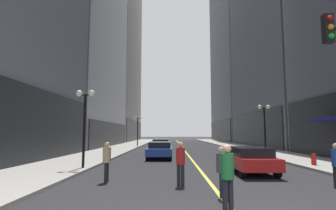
% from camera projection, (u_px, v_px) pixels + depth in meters
% --- Properties ---
extents(ground_plane, '(200.00, 200.00, 0.00)m').
position_uv_depth(ground_plane, '(181.00, 146.00, 39.90)').
color(ground_plane, '#262628').
extents(sidewalk_left, '(4.50, 78.00, 0.15)m').
position_uv_depth(sidewalk_left, '(127.00, 146.00, 39.99)').
color(sidewalk_left, '#9E9991').
rests_on(sidewalk_left, ground).
extents(sidewalk_right, '(4.50, 78.00, 0.15)m').
position_uv_depth(sidewalk_right, '(236.00, 146.00, 39.83)').
color(sidewalk_right, '#9E9991').
rests_on(sidewalk_right, ground).
extents(lane_centre_stripe, '(0.16, 70.00, 0.01)m').
position_uv_depth(lane_centre_stripe, '(181.00, 146.00, 39.91)').
color(lane_centre_stripe, '#E5D64C').
rests_on(lane_centre_stripe, ground).
extents(building_left_mid, '(15.58, 24.00, 29.57)m').
position_uv_depth(building_left_mid, '(64.00, 51.00, 41.14)').
color(building_left_mid, gray).
rests_on(building_left_mid, ground).
extents(building_left_far, '(16.09, 26.00, 60.46)m').
position_uv_depth(building_left_far, '(105.00, 24.00, 68.12)').
color(building_left_far, '#A8A399').
rests_on(building_left_far, ground).
extents(building_right_mid, '(15.20, 24.00, 43.21)m').
position_uv_depth(building_right_mid, '(295.00, 8.00, 41.50)').
color(building_right_mid, slate).
rests_on(building_right_mid, ground).
extents(building_right_far, '(14.75, 26.00, 57.94)m').
position_uv_depth(building_right_far, '(246.00, 28.00, 67.63)').
color(building_right_far, slate).
rests_on(building_right_far, ground).
extents(car_red, '(1.88, 4.17, 1.32)m').
position_uv_depth(car_red, '(250.00, 159.00, 13.38)').
color(car_red, '#B21919').
rests_on(car_red, ground).
extents(car_blue, '(1.97, 4.09, 1.32)m').
position_uv_depth(car_blue, '(160.00, 150.00, 20.85)').
color(car_blue, navy).
rests_on(car_blue, ground).
extents(car_grey, '(2.00, 4.28, 1.32)m').
position_uv_depth(car_grey, '(161.00, 145.00, 29.45)').
color(car_grey, slate).
rests_on(car_grey, ground).
extents(pedestrian_with_orange_bag, '(0.43, 0.43, 1.59)m').
position_uv_depth(pedestrian_with_orange_bag, '(222.00, 168.00, 8.45)').
color(pedestrian_with_orange_bag, black).
rests_on(pedestrian_with_orange_bag, ground).
extents(pedestrian_in_red_jacket, '(0.42, 0.42, 1.69)m').
position_uv_depth(pedestrian_in_red_jacket, '(181.00, 160.00, 10.22)').
color(pedestrian_in_red_jacket, black).
rests_on(pedestrian_in_red_jacket, ground).
extents(pedestrian_in_green_parka, '(0.41, 0.41, 1.73)m').
position_uv_depth(pedestrian_in_green_parka, '(227.00, 172.00, 6.88)').
color(pedestrian_in_green_parka, black).
rests_on(pedestrian_in_green_parka, ground).
extents(pedestrian_in_tan_trench, '(0.36, 0.36, 1.66)m').
position_uv_depth(pedestrian_in_tan_trench, '(107.00, 159.00, 11.01)').
color(pedestrian_in_tan_trench, black).
rests_on(pedestrian_in_tan_trench, ground).
extents(street_lamp_left_near, '(1.06, 0.36, 4.43)m').
position_uv_depth(street_lamp_left_near, '(85.00, 111.00, 14.69)').
color(street_lamp_left_near, black).
rests_on(street_lamp_left_near, ground).
extents(street_lamp_left_far, '(1.06, 0.36, 4.43)m').
position_uv_depth(street_lamp_left_far, '(138.00, 124.00, 38.33)').
color(street_lamp_left_far, black).
rests_on(street_lamp_left_far, ground).
extents(street_lamp_right_mid, '(1.06, 0.36, 4.43)m').
position_uv_depth(street_lamp_right_mid, '(264.00, 118.00, 22.49)').
color(street_lamp_right_mid, black).
rests_on(street_lamp_right_mid, ground).
extents(fire_hydrant_right, '(0.28, 0.28, 0.80)m').
position_uv_depth(fire_hydrant_right, '(314.00, 161.00, 15.66)').
color(fire_hydrant_right, red).
rests_on(fire_hydrant_right, ground).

